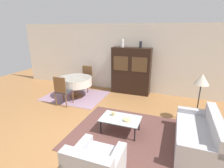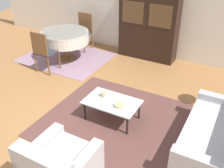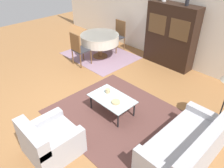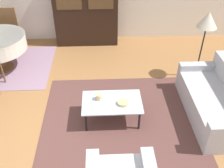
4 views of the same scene
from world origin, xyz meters
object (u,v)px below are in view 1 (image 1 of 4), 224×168
at_px(dining_chair_far, 86,77).
at_px(couch, 199,136).
at_px(display_cabinet, 131,71).
at_px(floor_lamp, 202,82).
at_px(cup, 113,114).
at_px(bowl, 127,120).
at_px(vase_short, 141,45).
at_px(dining_table, 76,81).
at_px(dining_chair_near, 62,89).
at_px(armchair, 95,167).
at_px(coffee_table, 120,120).
at_px(vase_tall, 122,43).

bearing_deg(dining_chair_far, couch, 148.60).
bearing_deg(display_cabinet, couch, -51.11).
xyz_separation_m(floor_lamp, cup, (-2.03, -1.14, -0.75)).
height_order(dining_chair_far, bowl, dining_chair_far).
bearing_deg(vase_short, dining_table, -151.99).
height_order(display_cabinet, dining_chair_near, display_cabinet).
relative_size(bowl, vase_short, 0.76).
distance_m(bowl, vase_short, 3.31).
relative_size(armchair, coffee_table, 0.88).
relative_size(couch, dining_chair_far, 1.73).
relative_size(dining_chair_far, floor_lamp, 0.72).
bearing_deg(floor_lamp, dining_chair_far, 162.22).
bearing_deg(couch, coffee_table, 91.19).
xyz_separation_m(armchair, vase_tall, (-0.92, 4.42, 1.68)).
relative_size(floor_lamp, vase_short, 5.87).
xyz_separation_m(display_cabinet, bowl, (0.67, -2.92, -0.50)).
relative_size(display_cabinet, dining_table, 1.49).
bearing_deg(armchair, cup, 99.14).
relative_size(coffee_table, cup, 9.76).
height_order(dining_chair_far, vase_short, vase_short).
relative_size(dining_chair_near, dining_chair_far, 1.00).
xyz_separation_m(dining_table, floor_lamp, (4.15, -0.49, 0.57)).
xyz_separation_m(cup, vase_short, (0.05, 2.79, 1.50)).
distance_m(cup, vase_short, 3.17).
height_order(coffee_table, cup, cup).
relative_size(couch, vase_tall, 5.80).
bearing_deg(dining_chair_near, couch, -11.47).
distance_m(floor_lamp, vase_short, 2.68).
relative_size(dining_chair_near, bowl, 5.53).
height_order(couch, display_cabinet, display_cabinet).
bearing_deg(cup, vase_tall, 103.24).
bearing_deg(display_cabinet, vase_tall, 179.86).
distance_m(armchair, floor_lamp, 3.41).
relative_size(dining_chair_near, floor_lamp, 0.72).
relative_size(coffee_table, dining_chair_near, 0.96).
bearing_deg(vase_short, display_cabinet, -179.84).
relative_size(dining_chair_near, vase_short, 4.23).
bearing_deg(coffee_table, floor_lamp, 33.78).
height_order(coffee_table, bowl, bowl).
relative_size(armchair, dining_chair_far, 0.85).
relative_size(dining_table, vase_tall, 4.08).
xyz_separation_m(dining_chair_far, floor_lamp, (4.15, -1.33, 0.61)).
xyz_separation_m(couch, display_cabinet, (-2.28, 2.82, 0.63)).
xyz_separation_m(display_cabinet, dining_chair_near, (-1.83, -1.99, -0.34)).
bearing_deg(display_cabinet, floor_lamp, -35.40).
bearing_deg(cup, floor_lamp, 29.34).
xyz_separation_m(armchair, display_cabinet, (-0.54, 4.41, 0.62)).
distance_m(display_cabinet, dining_chair_far, 1.89).
distance_m(couch, dining_table, 4.45).
bearing_deg(dining_chair_far, armchair, 120.06).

